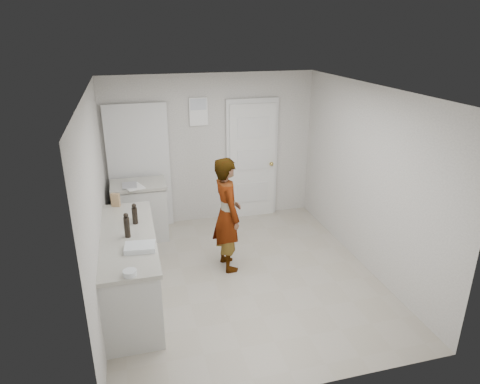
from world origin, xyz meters
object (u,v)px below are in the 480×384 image
object	(u,v)px
cake_mix_box	(116,200)
egg_bowl	(130,273)
oil_cruet_b	(127,226)
baking_dish	(140,247)
person	(227,214)
oil_cruet_a	(135,214)
spice_jar	(135,216)

from	to	relation	value
cake_mix_box	egg_bowl	world-z (taller)	cake_mix_box
oil_cruet_b	baking_dish	xyz separation A→B (m)	(0.12, -0.34, -0.12)
cake_mix_box	oil_cruet_b	bearing A→B (deg)	-59.79
oil_cruet_b	egg_bowl	bearing A→B (deg)	-89.85
egg_bowl	person	bearing A→B (deg)	47.47
oil_cruet_b	baking_dish	size ratio (longest dim) A/B	0.86
person	cake_mix_box	bearing A→B (deg)	69.32
cake_mix_box	oil_cruet_a	size ratio (longest dim) A/B	0.69
oil_cruet_a	egg_bowl	distance (m)	1.19
spice_jar	baking_dish	distance (m)	0.80
person	oil_cruet_b	world-z (taller)	person
oil_cruet_a	oil_cruet_b	bearing A→B (deg)	-105.92
person	egg_bowl	bearing A→B (deg)	131.41
baking_dish	cake_mix_box	bearing A→B (deg)	101.14
cake_mix_box	spice_jar	xyz separation A→B (m)	(0.23, -0.50, -0.05)
cake_mix_box	oil_cruet_b	world-z (taller)	oil_cruet_b
baking_dish	oil_cruet_b	bearing A→B (deg)	109.59
person	baking_dish	distance (m)	1.51
cake_mix_box	oil_cruet_b	distance (m)	0.97
person	oil_cruet_b	bearing A→B (deg)	107.93
egg_bowl	oil_cruet_a	bearing A→B (deg)	85.40
oil_cruet_a	oil_cruet_b	size ratio (longest dim) A/B	0.89
spice_jar	oil_cruet_a	xyz separation A→B (m)	(-0.00, -0.12, 0.08)
oil_cruet_a	baking_dish	xyz separation A→B (m)	(0.02, -0.69, -0.10)
oil_cruet_b	baking_dish	bearing A→B (deg)	-70.41
cake_mix_box	egg_bowl	distance (m)	1.81
person	oil_cruet_b	distance (m)	1.46
oil_cruet_b	egg_bowl	xyz separation A→B (m)	(0.00, -0.84, -0.12)
person	spice_jar	world-z (taller)	person
spice_jar	person	bearing A→B (deg)	5.79
cake_mix_box	oil_cruet_a	distance (m)	0.66
baking_dish	egg_bowl	bearing A→B (deg)	-103.58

